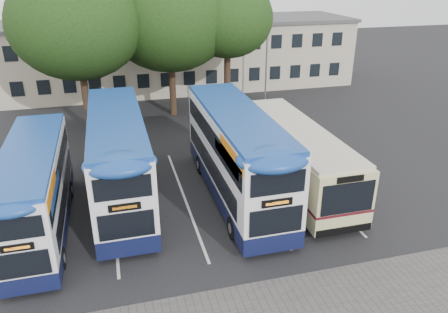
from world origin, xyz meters
TOP-DOWN VIEW (x-y plane):
  - ground at (0.00, 0.00)m, footprint 120.00×120.00m
  - bay_lines at (-3.75, 5.00)m, footprint 14.12×11.00m
  - depot_building at (0.00, 26.99)m, footprint 32.40×8.40m
  - lamp_post at (6.00, 19.97)m, footprint 0.25×1.05m
  - tree_left at (-8.51, 16.62)m, footprint 8.67×8.67m
  - tree_mid at (-2.16, 18.54)m, footprint 9.30×9.30m
  - tree_right at (1.97, 17.65)m, footprint 6.68×6.68m
  - bus_dd_left at (-10.35, 3.86)m, footprint 2.27×9.39m
  - bus_dd_mid at (-6.76, 5.71)m, footprint 2.57×10.60m
  - bus_dd_right at (-1.18, 4.58)m, footprint 2.63×10.84m
  - bus_single at (2.17, 5.13)m, footprint 2.75×10.82m

SIDE VIEW (x-z plane):
  - ground at x=0.00m, z-range 0.00..0.00m
  - bay_lines at x=-3.75m, z-range 0.00..0.01m
  - bus_single at x=2.17m, z-range 0.21..3.44m
  - bus_dd_left at x=-10.35m, z-range 0.20..4.11m
  - bus_dd_mid at x=-6.76m, z-range 0.22..4.64m
  - bus_dd_right at x=-1.18m, z-range 0.23..4.75m
  - depot_building at x=0.00m, z-range 0.05..6.25m
  - lamp_post at x=6.00m, z-range 0.55..9.61m
  - tree_right at x=1.97m, z-range 2.17..12.25m
  - tree_left at x=-8.51m, z-range 1.83..12.87m
  - tree_mid at x=-2.16m, z-range 1.71..13.06m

